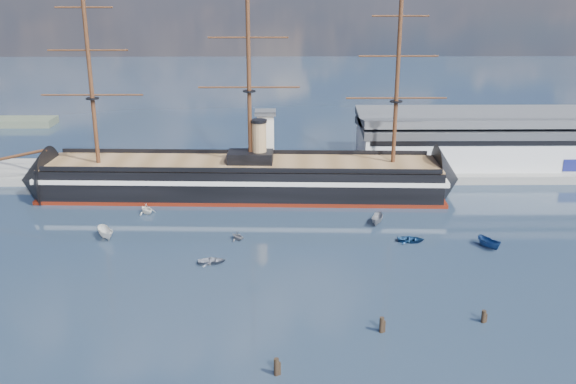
{
  "coord_description": "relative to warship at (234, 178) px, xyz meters",
  "views": [
    {
      "loc": [
        6.9,
        -78.53,
        46.55
      ],
      "look_at": [
        8.04,
        35.0,
        9.0
      ],
      "focal_mm": 40.0,
      "sensor_mm": 36.0,
      "label": 1
    }
  ],
  "objects": [
    {
      "name": "warehouse",
      "position": [
        61.85,
        20.0,
        3.95
      ],
      "size": [
        63.0,
        21.0,
        11.6
      ],
      "color": "#B7BABC",
      "rests_on": "ground"
    },
    {
      "name": "warship",
      "position": [
        0.0,
        0.0,
        0.0
      ],
      "size": [
        113.17,
        19.51,
        53.94
      ],
      "rotation": [
        0.0,
        0.0,
        -0.04
      ],
      "color": "black",
      "rests_on": "ground"
    },
    {
      "name": "piling_far_right",
      "position": [
        39.52,
        -57.56,
        -4.04
      ],
      "size": [
        0.64,
        0.64,
        2.59
      ],
      "primitive_type": "cylinder",
      "color": "black",
      "rests_on": "ground"
    },
    {
      "name": "motorboat_g",
      "position": [
        2.39,
        -26.5,
        -4.04
      ],
      "size": [
        4.97,
        4.9,
        1.79
      ],
      "primitive_type": "imported",
      "rotation": [
        0.0,
        0.0,
        0.77
      ],
      "color": "slate",
      "rests_on": "ground"
    },
    {
      "name": "motorboat_c",
      "position": [
        29.85,
        -18.66,
        -4.04
      ],
      "size": [
        6.5,
        4.04,
        2.44
      ],
      "primitive_type": "imported",
      "rotation": [
        0.0,
        0.0,
        -0.32
      ],
      "color": "slate",
      "rests_on": "ground"
    },
    {
      "name": "piling_near_mid",
      "position": [
        10.0,
        -70.16,
        -4.04
      ],
      "size": [
        0.64,
        0.64,
        3.04
      ],
      "primitive_type": "cylinder",
      "color": "black",
      "rests_on": "ground"
    },
    {
      "name": "quay_tower",
      "position": [
        6.85,
        13.0,
        5.72
      ],
      "size": [
        5.0,
        5.0,
        15.0
      ],
      "color": "silver",
      "rests_on": "ground"
    },
    {
      "name": "piling_near_right",
      "position": [
        24.53,
        -60.12,
        -4.04
      ],
      "size": [
        0.64,
        0.64,
        3.02
      ],
      "primitive_type": "cylinder",
      "color": "black",
      "rests_on": "ground"
    },
    {
      "name": "motorboat_e",
      "position": [
        34.87,
        -27.79,
        -4.04
      ],
      "size": [
        1.58,
        3.21,
        1.44
      ],
      "primitive_type": "imported",
      "rotation": [
        0.0,
        0.0,
        1.46
      ],
      "color": "navy",
      "rests_on": "ground"
    },
    {
      "name": "ground",
      "position": [
        3.85,
        -20.0,
        -4.04
      ],
      "size": [
        600.0,
        600.0,
        0.0
      ],
      "primitive_type": "plane",
      "color": "#1B293F",
      "rests_on": "ground"
    },
    {
      "name": "quay",
      "position": [
        13.85,
        16.0,
        -4.04
      ],
      "size": [
        180.0,
        18.0,
        2.0
      ],
      "primitive_type": "cube",
      "color": "slate",
      "rests_on": "ground"
    },
    {
      "name": "motorboat_d",
      "position": [
        -17.6,
        -12.0,
        -4.04
      ],
      "size": [
        6.78,
        6.35,
        2.38
      ],
      "primitive_type": "imported",
      "rotation": [
        0.0,
        0.0,
        0.7
      ],
      "color": "silver",
      "rests_on": "ground"
    },
    {
      "name": "motorboat_f",
      "position": [
        48.55,
        -30.91,
        -4.04
      ],
      "size": [
        6.39,
        4.9,
        2.43
      ],
      "primitive_type": "imported",
      "rotation": [
        0.0,
        0.0,
        0.51
      ],
      "color": "navy",
      "rests_on": "ground"
    },
    {
      "name": "motorboat_a",
      "position": [
        -22.62,
        -25.61,
        -4.04
      ],
      "size": [
        7.12,
        5.66,
        2.72
      ],
      "primitive_type": "imported",
      "rotation": [
        0.0,
        0.0,
        0.54
      ],
      "color": "silver",
      "rests_on": "ground"
    },
    {
      "name": "motorboat_b",
      "position": [
        -1.38,
        -37.09,
        -4.04
      ],
      "size": [
        1.64,
        3.16,
        1.4
      ],
      "primitive_type": "imported",
      "rotation": [
        0.0,
        0.0,
        1.72
      ],
      "color": "slate",
      "rests_on": "ground"
    }
  ]
}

